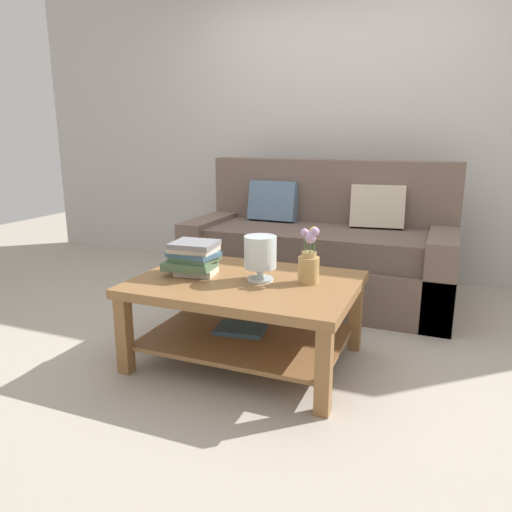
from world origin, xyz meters
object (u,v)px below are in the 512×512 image
object	(u,v)px
couch	(320,252)
coffee_table	(246,302)
flower_pitcher	(309,261)
glass_hurricane_vase	(260,254)
book_stack_main	(193,257)

from	to	relation	value
couch	coffee_table	world-z (taller)	couch
coffee_table	flower_pitcher	bearing A→B (deg)	12.99
coffee_table	flower_pitcher	distance (m)	0.43
couch	glass_hurricane_vase	xyz separation A→B (m)	(-0.02, -1.24, 0.26)
book_stack_main	glass_hurricane_vase	distance (m)	0.40
couch	glass_hurricane_vase	bearing A→B (deg)	-90.74
book_stack_main	couch	bearing A→B (deg)	72.12
book_stack_main	flower_pitcher	bearing A→B (deg)	7.97
couch	flower_pitcher	bearing A→B (deg)	-78.46
couch	book_stack_main	distance (m)	1.35
couch	coffee_table	bearing A→B (deg)	-94.28
couch	coffee_table	size ratio (longest dim) A/B	1.66
couch	glass_hurricane_vase	distance (m)	1.27
book_stack_main	glass_hurricane_vase	size ratio (longest dim) A/B	1.25
couch	flower_pitcher	world-z (taller)	couch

